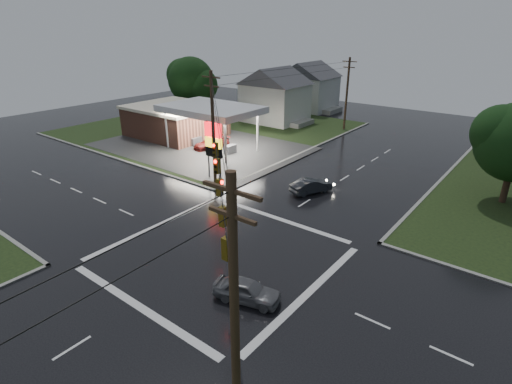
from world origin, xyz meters
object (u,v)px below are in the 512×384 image
Objects in this scene: house_near at (275,94)px; car_crossing at (247,290)px; tree_nw_behind at (192,80)px; car_pump at (211,143)px; pylon_sign at (213,141)px; house_far at (309,85)px; utility_pole_n at (347,93)px; car_north at (311,186)px; utility_pole_nw at (213,128)px; utility_pole_se at (235,320)px; gas_station at (180,119)px.

house_near is 46.55m from car_crossing.
car_pump is (15.41, -11.69, -5.48)m from tree_nw_behind.
pylon_sign is 0.54× the size of house_near.
tree_nw_behind is (-11.89, -18.01, 1.77)m from house_far.
utility_pole_n is (1.00, 27.50, 1.46)m from pylon_sign.
pylon_sign is 10.67m from car_north.
pylon_sign is 1.24× the size of car_pump.
house_near is at bearing -24.43° from car_north.
utility_pole_se is (19.00, -19.00, 0.00)m from utility_pole_nw.
utility_pole_n reaches higher than tree_nw_behind.
tree_nw_behind is 20.10m from car_pump.
tree_nw_behind reaches higher than house_near.
utility_pole_nw is at bearing -72.08° from house_far.
gas_station reaches higher than car_crossing.
utility_pole_nw is 26.87m from utility_pole_se.
utility_pole_se is at bearing -45.00° from utility_pole_nw.
car_crossing is (38.37, -32.77, -5.51)m from tree_nw_behind.
utility_pole_se is at bearing -61.32° from house_far.
gas_station is 28.61m from house_far.
car_north is (8.70, 3.95, -5.04)m from utility_pole_nw.
car_crossing is (14.03, -40.78, -4.79)m from utility_pole_n.
pylon_sign is 28.34m from utility_pole_se.
house_far is (-31.45, 57.50, -1.32)m from utility_pole_se.
gas_station is 2.62× the size of tree_nw_behind.
utility_pole_n reaches higher than gas_station.
utility_pole_nw is 13.51m from car_pump.
utility_pole_nw is at bearing -29.30° from car_pump.
utility_pole_nw is 2.78× the size of car_crossing.
utility_pole_nw is 28.50m from utility_pole_n.
utility_pole_nw is 2.66× the size of car_north.
car_crossing is at bearing -40.50° from tree_nw_behind.
utility_pole_nw is 10.80m from car_north.
utility_pole_se is at bearing -159.49° from car_crossing.
utility_pole_nw is 28.90m from house_near.
tree_nw_behind is at bearing -161.79° from utility_pole_n.
tree_nw_behind is at bearing -2.81° from car_north.
utility_pole_nw is 1.05× the size of utility_pole_n.
car_crossing is at bearing -41.20° from utility_pole_nw.
car_crossing is (26.48, -50.78, -3.73)m from house_far.
utility_pole_n is 43.39m from car_crossing.
car_crossing is at bearing 131.95° from car_north.
utility_pole_nw is (1.00, -1.00, 1.71)m from pylon_sign.
pylon_sign is 0.57× the size of utility_pole_n.
pylon_sign is at bearing 135.00° from utility_pole_nw.
house_far is at bearing 118.68° from utility_pole_se.
utility_pole_nw reaches higher than car_north.
gas_station is at bearing 147.77° from utility_pole_nw.
gas_station is at bearing -175.60° from car_pump.
car_crossing is at bearing -71.02° from utility_pole_n.
tree_nw_behind is at bearing 33.51° from car_crossing.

